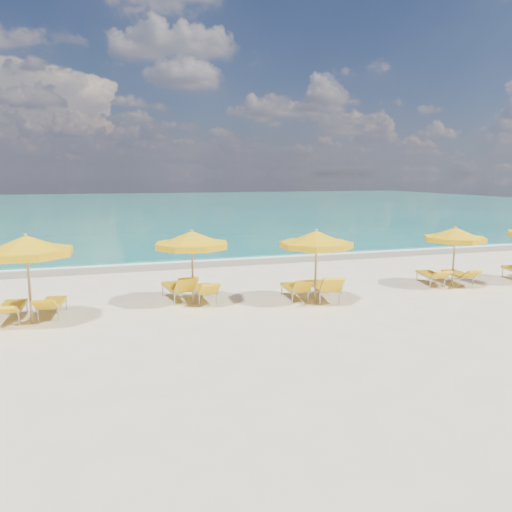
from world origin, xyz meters
name	(u,v)px	position (x,y,z in m)	size (l,w,h in m)	color
ground_plane	(271,302)	(0.00, 0.00, 0.00)	(120.00, 120.00, 0.00)	beige
ocean	(141,206)	(0.00, 48.00, 0.00)	(120.00, 80.00, 0.30)	#147162
wet_sand_band	(216,262)	(0.00, 7.40, 0.00)	(120.00, 2.60, 0.01)	tan
foam_line	(213,259)	(0.00, 8.20, 0.00)	(120.00, 1.20, 0.03)	white
whitecap_near	(81,240)	(-6.00, 17.00, 0.00)	(14.00, 0.36, 0.05)	white
whitecap_far	(267,223)	(8.00, 24.00, 0.00)	(18.00, 0.30, 0.05)	white
umbrella_1	(26,247)	(-6.76, -0.21, 2.05)	(3.14, 3.14, 2.40)	tan
umbrella_2	(192,240)	(-2.32, 0.50, 1.94)	(2.63, 2.63, 2.28)	tan
umbrella_3	(316,240)	(1.30, -0.44, 1.93)	(2.96, 2.96, 2.26)	tan
umbrella_4	(455,235)	(6.82, 0.15, 1.81)	(2.37, 2.37, 2.12)	tan
lounger_1_left	(12,312)	(-7.30, 0.25, 0.22)	(0.67, 1.88, 0.68)	#A5A8AD
lounger_1_right	(52,308)	(-6.30, 0.37, 0.21)	(0.78, 1.81, 0.73)	#A5A8AD
lounger_2_left	(178,292)	(-2.69, 1.09, 0.24)	(0.93, 1.97, 0.94)	#A5A8AD
lounger_2_right	(204,294)	(-1.92, 0.74, 0.22)	(0.62, 1.78, 0.78)	#A5A8AD
lounger_3_left	(295,292)	(0.85, 0.13, 0.21)	(0.67, 1.69, 0.81)	#A5A8AD
lounger_3_right	(325,292)	(1.71, -0.23, 0.25)	(1.02, 2.05, 0.95)	#A5A8AD
lounger_4_left	(431,279)	(6.26, 0.60, 0.21)	(0.91, 1.83, 0.70)	#A5A8AD
lounger_4_right	(458,278)	(7.30, 0.44, 0.21)	(0.76, 1.79, 0.70)	#A5A8AD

